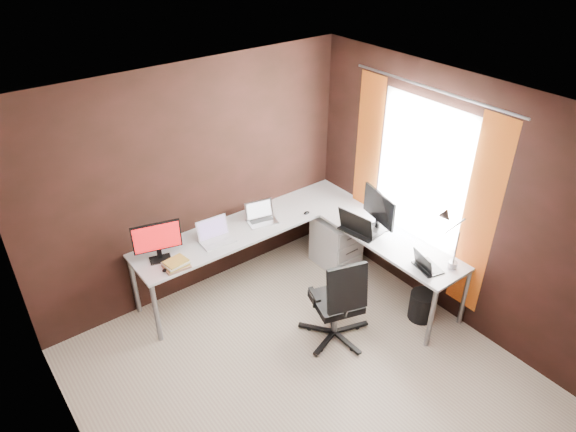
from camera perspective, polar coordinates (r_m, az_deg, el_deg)
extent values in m
cube|color=#C5B699|center=(4.93, 1.54, -17.63)|extent=(3.60, 3.60, 0.00)
cube|color=white|center=(3.43, 2.14, 10.57)|extent=(3.60, 3.60, 0.00)
cube|color=black|center=(5.35, -10.39, 3.49)|extent=(3.60, 0.00, 2.50)
cube|color=black|center=(3.29, 23.33, -21.18)|extent=(3.60, 0.00, 2.50)
cube|color=black|center=(3.52, -22.80, -16.62)|extent=(0.00, 3.60, 2.50)
cube|color=black|center=(5.20, 17.46, 1.59)|extent=(0.00, 3.60, 2.50)
cube|color=white|center=(5.28, 14.75, 4.97)|extent=(0.00, 1.00, 1.30)
cube|color=orange|center=(4.99, 20.47, -0.34)|extent=(0.01, 0.35, 2.00)
cube|color=orange|center=(5.76, 8.73, 5.79)|extent=(0.01, 0.35, 2.00)
cylinder|color=slate|center=(4.94, 15.79, 13.45)|extent=(0.02, 1.90, 0.02)
cube|color=silver|center=(5.59, -4.13, -1.05)|extent=(2.65, 0.60, 0.03)
cube|color=silver|center=(5.46, 11.57, -2.61)|extent=(0.60, 1.65, 0.03)
cylinder|color=slate|center=(5.18, -14.43, -10.38)|extent=(0.05, 0.05, 0.70)
cylinder|color=slate|center=(5.56, -16.68, -7.37)|extent=(0.05, 0.05, 0.70)
cylinder|color=slate|center=(5.15, 15.62, -10.88)|extent=(0.05, 0.05, 0.70)
cylinder|color=slate|center=(5.49, 19.07, -8.43)|extent=(0.05, 0.05, 0.70)
cylinder|color=slate|center=(6.62, 4.01, 0.93)|extent=(0.05, 0.05, 0.70)
cube|color=silver|center=(6.08, 5.38, -2.80)|extent=(0.42, 0.50, 0.60)
cube|color=black|center=(5.19, -13.99, -4.67)|extent=(0.23, 0.18, 0.01)
cube|color=black|center=(5.17, -14.11, -4.06)|extent=(0.05, 0.04, 0.09)
cube|color=black|center=(5.06, -14.40, -2.26)|extent=(0.46, 0.14, 0.30)
cube|color=red|center=(5.05, -14.37, -2.35)|extent=(0.43, 0.12, 0.27)
cube|color=black|center=(5.58, 10.00, -1.27)|extent=(0.17, 0.23, 0.01)
cube|color=black|center=(5.55, 9.88, -0.86)|extent=(0.04, 0.05, 0.09)
cube|color=black|center=(5.44, 10.08, 1.02)|extent=(0.14, 0.53, 0.33)
cube|color=#2347AA|center=(5.44, 10.21, 1.05)|extent=(0.11, 0.49, 0.30)
cube|color=silver|center=(5.34, -7.88, -2.76)|extent=(0.35, 0.26, 0.02)
cube|color=silver|center=(5.35, -8.41, -1.30)|extent=(0.34, 0.09, 0.21)
cube|color=slate|center=(5.34, -8.38, -1.33)|extent=(0.30, 0.07, 0.18)
cube|color=silver|center=(5.61, -2.90, -0.59)|extent=(0.36, 0.28, 0.02)
cube|color=silver|center=(5.62, -3.26, 0.73)|extent=(0.32, 0.13, 0.20)
cube|color=silver|center=(5.62, -3.24, 0.70)|extent=(0.28, 0.11, 0.17)
cube|color=black|center=(5.51, 8.10, -1.55)|extent=(0.36, 0.46, 0.02)
cube|color=black|center=(5.36, 7.51, -0.82)|extent=(0.15, 0.43, 0.26)
cube|color=#192132|center=(5.36, 7.55, -0.79)|extent=(0.13, 0.37, 0.22)
cube|color=black|center=(5.11, 15.27, -5.53)|extent=(0.25, 0.31, 0.02)
cube|color=black|center=(5.02, 14.75, -4.90)|extent=(0.12, 0.28, 0.17)
cube|color=#B74A5D|center=(5.02, 14.80, -4.89)|extent=(0.10, 0.24, 0.15)
cube|color=#9F7055|center=(5.05, -12.29, -5.46)|extent=(0.24, 0.20, 0.02)
cube|color=gold|center=(5.04, -12.32, -5.26)|extent=(0.22, 0.17, 0.02)
cube|color=beige|center=(5.03, -12.34, -5.09)|extent=(0.24, 0.20, 0.02)
cube|color=gold|center=(5.02, -12.36, -4.95)|extent=(0.23, 0.19, 0.01)
ellipsoid|color=black|center=(5.02, -13.39, -5.85)|extent=(0.08, 0.05, 0.03)
ellipsoid|color=black|center=(5.74, 2.07, 0.35)|extent=(0.09, 0.07, 0.03)
cylinder|color=slate|center=(5.17, 17.81, -5.20)|extent=(0.09, 0.09, 0.06)
cylinder|color=slate|center=(5.05, 18.19, -3.33)|extent=(0.02, 0.02, 0.35)
cylinder|color=slate|center=(4.90, 18.02, -1.11)|extent=(0.02, 0.19, 0.26)
cone|color=slate|center=(4.85, 17.19, -0.10)|extent=(0.11, 0.14, 0.14)
cylinder|color=slate|center=(5.17, 5.26, -11.14)|extent=(0.06, 0.06, 0.35)
cube|color=black|center=(5.03, 5.37, -9.45)|extent=(0.53, 0.53, 0.07)
cube|color=black|center=(4.69, 6.60, -8.01)|extent=(0.40, 0.22, 0.46)
cylinder|color=black|center=(5.56, 14.68, -9.62)|extent=(0.33, 0.33, 0.31)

